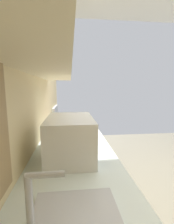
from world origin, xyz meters
TOP-DOWN VIEW (x-y plane):
  - wall_back at (0.00, 1.65)m, footprint 3.72×0.12m
  - counter_run at (-0.45, 1.28)m, footprint 2.69×0.66m
  - upper_cabinets at (-0.45, 1.44)m, footprint 2.02×0.31m
  - oven_range at (1.24, 1.29)m, footprint 0.70×0.62m
  - microwave at (-0.46, 1.30)m, footprint 0.49×0.34m
  - bowl at (0.11, 1.24)m, footprint 0.14×0.14m
  - kettle at (0.38, 1.24)m, footprint 0.21×0.15m

SIDE VIEW (x-z plane):
  - counter_run at x=-0.45m, z-range 0.00..0.92m
  - oven_range at x=1.24m, z-range -0.07..1.02m
  - bowl at x=0.11m, z-range 0.92..0.96m
  - kettle at x=0.38m, z-range 0.90..1.05m
  - microwave at x=-0.46m, z-range 0.91..1.21m
  - wall_back at x=0.00m, z-range 0.00..2.85m
  - upper_cabinets at x=-0.45m, z-range 1.52..2.12m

